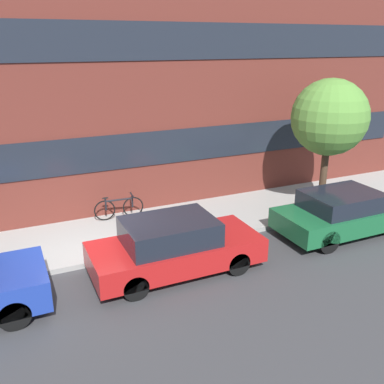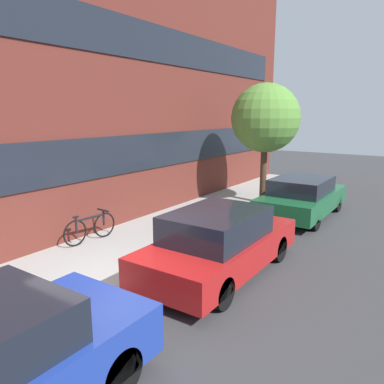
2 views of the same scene
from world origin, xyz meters
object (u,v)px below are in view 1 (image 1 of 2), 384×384
parked_car_red (174,246)px  parked_car_green (344,212)px  bicycle (119,207)px  street_tree (330,118)px

parked_car_red → parked_car_green: size_ratio=1.02×
parked_car_green → bicycle: 6.79m
street_tree → parked_car_red: bearing=-164.7°
parked_car_red → street_tree: bearing=15.3°
parked_car_red → street_tree: (5.95, 1.63, 2.47)m
parked_car_red → parked_car_green: 5.38m
parked_car_red → parked_car_green: (5.38, 0.00, -0.02)m
parked_car_red → bicycle: (-0.43, 3.52, -0.17)m
street_tree → bicycle: bearing=163.5°
street_tree → parked_car_green: bearing=-109.1°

